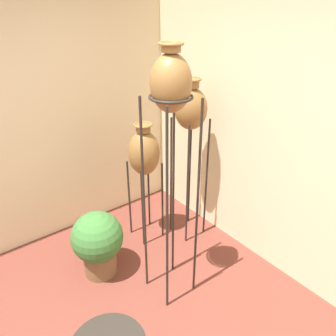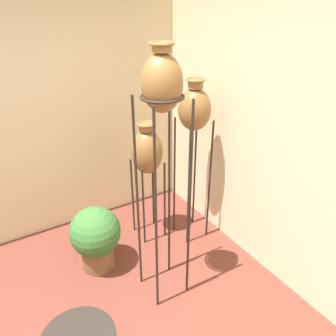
% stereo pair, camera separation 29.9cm
% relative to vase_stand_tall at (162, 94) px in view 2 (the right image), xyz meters
% --- Properties ---
extents(wall_right, '(0.06, 7.98, 2.70)m').
position_rel_vase_stand_tall_xyz_m(wall_right, '(0.98, -0.60, -0.40)').
color(wall_right, beige).
rests_on(wall_right, ground_plane).
extents(vase_stand_tall, '(0.32, 0.32, 2.08)m').
position_rel_vase_stand_tall_xyz_m(vase_stand_tall, '(0.00, 0.00, 0.00)').
color(vase_stand_tall, '#28231E').
rests_on(vase_stand_tall, ground_plane).
extents(vase_stand_medium, '(0.31, 0.31, 1.69)m').
position_rel_vase_stand_tall_xyz_m(vase_stand_medium, '(0.65, 0.51, -0.38)').
color(vase_stand_medium, '#28231E').
rests_on(vase_stand_medium, ground_plane).
extents(vase_stand_short, '(0.31, 0.31, 1.28)m').
position_rel_vase_stand_tall_xyz_m(vase_stand_short, '(0.26, 0.74, -0.78)').
color(vase_stand_short, '#28231E').
rests_on(vase_stand_short, ground_plane).
extents(potted_plant, '(0.47, 0.47, 0.65)m').
position_rel_vase_stand_tall_xyz_m(potted_plant, '(-0.41, 0.54, -1.39)').
color(potted_plant, brown).
rests_on(potted_plant, ground_plane).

